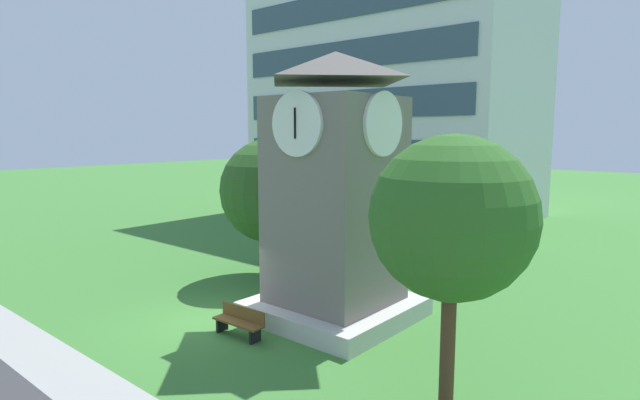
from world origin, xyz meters
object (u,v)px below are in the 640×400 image
tree_by_building (272,191)px  tree_streetside (452,219)px  clock_tower (335,204)px  park_bench (240,321)px

tree_by_building → tree_streetside: 11.40m
tree_by_building → tree_streetside: size_ratio=0.96×
clock_tower → tree_streetside: size_ratio=1.41×
tree_streetside → clock_tower: bearing=152.5°
park_bench → tree_streetside: 7.71m
clock_tower → tree_by_building: (-4.87, 1.90, -0.08)m
clock_tower → tree_by_building: size_ratio=1.47×
clock_tower → tree_streetside: (5.48, -2.85, 0.50)m
clock_tower → park_bench: size_ratio=4.77×
park_bench → tree_by_building: (-3.68, 5.04, 3.28)m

